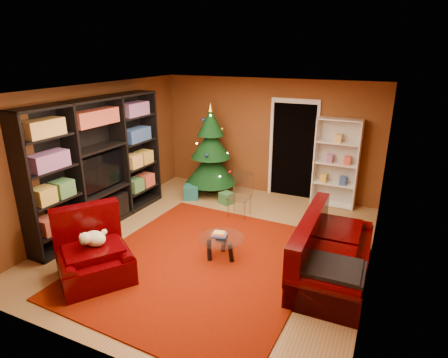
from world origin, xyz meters
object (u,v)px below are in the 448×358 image
at_px(media_unit, 98,164).
at_px(gift_box_green, 226,198).
at_px(armchair, 94,253).
at_px(christmas_tree, 211,150).
at_px(white_bookshelf, 336,164).
at_px(acrylic_chair, 239,197).
at_px(coffee_table, 221,248).
at_px(dog, 95,239).
at_px(rug, 202,262).
at_px(gift_box_teal, 191,192).
at_px(sofa, 335,248).
at_px(gift_box_red, 220,182).

xyz_separation_m(media_unit, gift_box_green, (1.74, 1.88, -1.06)).
bearing_deg(armchair, christmas_tree, 36.38).
distance_m(white_bookshelf, acrylic_chair, 2.17).
bearing_deg(christmas_tree, acrylic_chair, -40.81).
height_order(media_unit, gift_box_green, media_unit).
bearing_deg(armchair, coffee_table, -12.43).
relative_size(christmas_tree, dog, 5.25).
xyz_separation_m(rug, gift_box_teal, (-1.47, 2.28, 0.15)).
bearing_deg(dog, gift_box_green, 26.02).
relative_size(media_unit, christmas_tree, 1.47).
relative_size(media_unit, acrylic_chair, 3.77).
bearing_deg(christmas_tree, white_bookshelf, 8.85).
xyz_separation_m(gift_box_green, sofa, (2.56, -1.84, 0.33)).
distance_m(armchair, sofa, 3.48).
bearing_deg(media_unit, sofa, 2.64).
bearing_deg(rug, dog, -142.01).
xyz_separation_m(christmas_tree, gift_box_red, (0.01, 0.44, -0.91)).
bearing_deg(armchair, dog, 45.00).
bearing_deg(media_unit, christmas_tree, 66.02).
distance_m(gift_box_red, armchair, 4.28).
bearing_deg(gift_box_red, christmas_tree, -91.00).
relative_size(dog, sofa, 0.19).
distance_m(christmas_tree, dog, 3.78).
bearing_deg(rug, white_bookshelf, 65.59).
bearing_deg(white_bookshelf, christmas_tree, -169.21).
xyz_separation_m(gift_box_red, acrylic_chair, (1.09, -1.39, 0.30)).
bearing_deg(white_bookshelf, coffee_table, -110.66).
relative_size(armchair, sofa, 0.50).
relative_size(rug, gift_box_teal, 12.08).
height_order(coffee_table, acrylic_chair, acrylic_chair).
height_order(rug, media_unit, media_unit).
bearing_deg(armchair, gift_box_teal, 40.51).
bearing_deg(rug, armchair, -139.76).
bearing_deg(gift_box_teal, armchair, -85.41).
bearing_deg(gift_box_red, media_unit, -112.49).
distance_m(media_unit, armchair, 2.05).
xyz_separation_m(media_unit, armchair, (1.17, -1.49, -0.77)).
height_order(gift_box_green, coffee_table, coffee_table).
distance_m(media_unit, dog, 1.92).
xyz_separation_m(rug, gift_box_red, (-1.23, 3.25, 0.10)).
xyz_separation_m(coffee_table, acrylic_chair, (-0.36, 1.61, 0.22)).
height_order(rug, coffee_table, coffee_table).
xyz_separation_m(media_unit, gift_box_red, (1.15, 2.78, -1.08)).
xyz_separation_m(gift_box_teal, gift_box_green, (0.83, 0.07, -0.03)).
distance_m(gift_box_teal, armchair, 3.32).
xyz_separation_m(gift_box_green, acrylic_chair, (0.50, -0.49, 0.29)).
bearing_deg(sofa, gift_box_teal, 61.75).
relative_size(gift_box_green, sofa, 0.12).
distance_m(rug, armchair, 1.63).
height_order(gift_box_teal, sofa, sofa).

